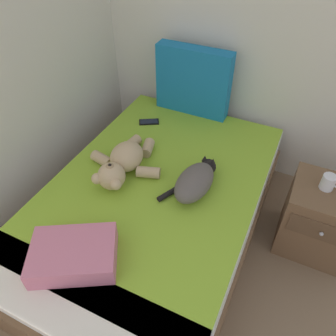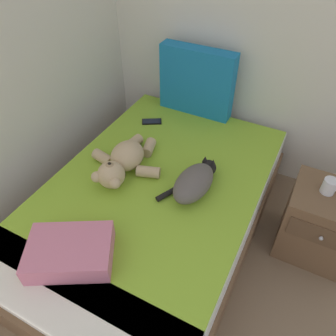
% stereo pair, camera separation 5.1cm
% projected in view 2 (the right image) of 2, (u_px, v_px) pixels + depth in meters
% --- Properties ---
extents(bed, '(1.25, 1.92, 0.49)m').
position_uv_depth(bed, '(155.00, 211.00, 2.13)').
color(bed, brown).
rests_on(bed, ground_plane).
extents(patterned_cushion, '(0.56, 0.12, 0.51)m').
position_uv_depth(patterned_cushion, '(197.00, 82.00, 2.41)').
color(patterned_cushion, '#1972AD').
rests_on(patterned_cushion, bed).
extents(cat, '(0.28, 0.42, 0.15)m').
position_uv_depth(cat, '(195.00, 181.00, 1.89)').
color(cat, '#59514C').
rests_on(cat, bed).
extents(teddy_bear, '(0.49, 0.55, 0.18)m').
position_uv_depth(teddy_bear, '(123.00, 162.00, 2.01)').
color(teddy_bear, tan).
rests_on(teddy_bear, bed).
extents(cell_phone, '(0.16, 0.14, 0.01)m').
position_uv_depth(cell_phone, '(152.00, 121.00, 2.46)').
color(cell_phone, black).
rests_on(cell_phone, bed).
extents(throw_pillow, '(0.49, 0.44, 0.11)m').
position_uv_depth(throw_pillow, '(70.00, 252.00, 1.56)').
color(throw_pillow, '#D1728C').
rests_on(throw_pillow, bed).
extents(nightstand, '(0.44, 0.43, 0.51)m').
position_uv_depth(nightstand, '(320.00, 223.00, 2.04)').
color(nightstand, brown).
rests_on(nightstand, ground_plane).
extents(mug, '(0.12, 0.08, 0.09)m').
position_uv_depth(mug, '(330.00, 186.00, 1.86)').
color(mug, silver).
rests_on(mug, nightstand).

